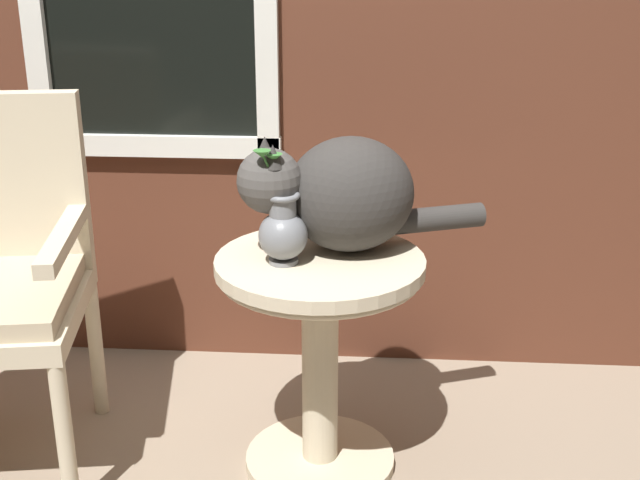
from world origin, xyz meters
name	(u,v)px	position (x,y,z in m)	size (l,w,h in m)	color
wicker_side_table	(320,326)	(0.21, 0.11, 0.43)	(0.55, 0.55, 0.63)	beige
cat	(343,193)	(0.27, 0.18, 0.79)	(0.66, 0.40, 0.31)	#33302D
pewter_vase_with_ivy	(283,229)	(0.12, 0.07, 0.72)	(0.13, 0.13, 0.30)	slate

